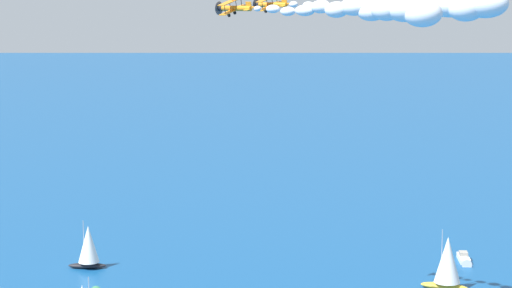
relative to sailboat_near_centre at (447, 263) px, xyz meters
name	(u,v)px	position (x,y,z in m)	size (l,w,h in m)	color
sailboat_near_centre	(447,263)	(0.00, 0.00, 0.00)	(8.26, 9.34, 12.62)	gold
sailboat_far_stbd	(88,246)	(39.09, 67.48, -0.79)	(5.95, 8.75, 10.89)	black
motorboat_trailing	(464,259)	(16.76, -14.13, -5.06)	(9.11, 5.54, 2.59)	white
biplane_lead	(234,7)	(-11.71, 49.29, 52.19)	(6.82, 6.60, 3.69)	orange
smoke_trail_lead	(383,10)	(-33.60, 32.11, 51.95)	(28.40, 23.08, 5.45)	silver
biplane_wingman	(270,4)	(-1.34, 39.14, 52.65)	(6.82, 6.60, 3.69)	orange
smoke_trail_wingman	(437,5)	(-26.45, 18.74, 52.58)	(33.49, 28.32, 6.15)	silver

